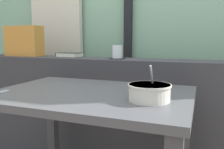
% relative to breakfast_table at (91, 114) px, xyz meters
% --- Properties ---
extents(curtain_left_panel, '(0.56, 0.06, 2.50)m').
position_rel_breakfast_table_xyz_m(curtain_left_panel, '(-0.88, 1.02, 0.64)').
color(curtain_left_panel, beige).
rests_on(curtain_left_panel, ground).
extents(window_divider_post, '(0.07, 0.05, 2.60)m').
position_rel_breakfast_table_xyz_m(window_divider_post, '(-0.13, 1.05, 0.69)').
color(window_divider_post, black).
rests_on(window_divider_post, ground).
extents(dark_console_ledge, '(2.80, 0.28, 0.85)m').
position_rel_breakfast_table_xyz_m(dark_console_ledge, '(-0.05, 0.60, -0.18)').
color(dark_console_ledge, '#38383D').
rests_on(dark_console_ledge, ground).
extents(breakfast_table, '(1.01, 0.71, 0.73)m').
position_rel_breakfast_table_xyz_m(breakfast_table, '(0.00, 0.00, 0.00)').
color(breakfast_table, '#414145').
rests_on(breakfast_table, ground).
extents(coaster_square, '(0.10, 0.10, 0.00)m').
position_rel_breakfast_table_xyz_m(coaster_square, '(-0.06, 0.59, 0.25)').
color(coaster_square, black).
rests_on(coaster_square, dark_console_ledge).
extents(juice_glass, '(0.07, 0.07, 0.10)m').
position_rel_breakfast_table_xyz_m(juice_glass, '(-0.06, 0.59, 0.30)').
color(juice_glass, white).
rests_on(juice_glass, coaster_square).
extents(closed_book, '(0.21, 0.15, 0.04)m').
position_rel_breakfast_table_xyz_m(closed_book, '(-0.51, 0.64, 0.27)').
color(closed_book, '#334233').
rests_on(closed_book, dark_console_ledge).
extents(throw_pillow, '(0.32, 0.15, 0.26)m').
position_rel_breakfast_table_xyz_m(throw_pillow, '(-0.93, 0.60, 0.38)').
color(throw_pillow, '#D18938').
rests_on(throw_pillow, dark_console_ledge).
extents(soup_bowl, '(0.19, 0.19, 0.16)m').
position_rel_breakfast_table_xyz_m(soup_bowl, '(0.32, -0.07, 0.16)').
color(soup_bowl, silver).
rests_on(soup_bowl, breakfast_table).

